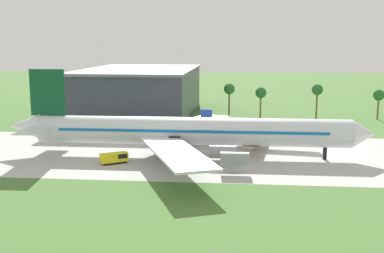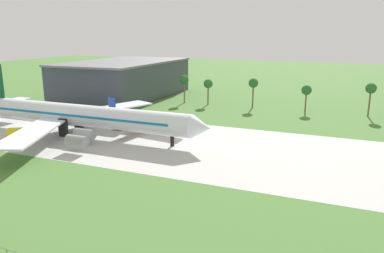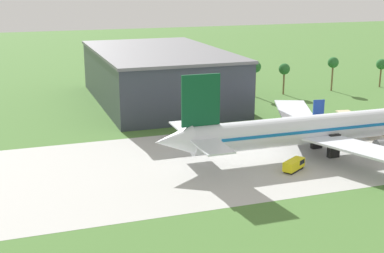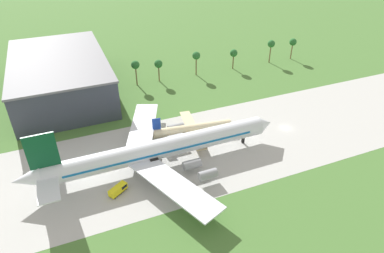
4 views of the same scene
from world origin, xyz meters
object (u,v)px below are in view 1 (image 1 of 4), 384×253
object	(u,v)px
jet_airliner	(186,131)
terminal_building	(140,92)
regional_aircraft	(256,136)
baggage_tug	(115,158)

from	to	relation	value
jet_airliner	terminal_building	size ratio (longest dim) A/B	1.30
jet_airliner	regional_aircraft	xyz separation A→B (m)	(15.59, 10.42, -2.69)
regional_aircraft	baggage_tug	distance (m)	34.53
baggage_tug	terminal_building	bearing A→B (deg)	97.21
regional_aircraft	baggage_tug	size ratio (longest dim) A/B	4.74
baggage_tug	regional_aircraft	bearing A→B (deg)	31.65
baggage_tug	terminal_building	world-z (taller)	terminal_building
regional_aircraft	terminal_building	size ratio (longest dim) A/B	0.45
regional_aircraft	terminal_building	distance (m)	62.74
regional_aircraft	terminal_building	bearing A→B (deg)	127.35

